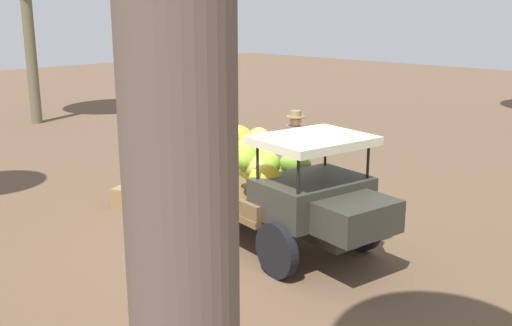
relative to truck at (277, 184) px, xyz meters
name	(u,v)px	position (x,y,z in m)	size (l,w,h in m)	color
ground_plane	(255,239)	(-0.27, -0.21, -0.93)	(60.00, 60.00, 0.00)	brown
truck	(277,184)	(0.00, 0.00, 0.00)	(4.61, 2.30, 1.83)	#323229
farmer	(295,151)	(-1.07, 1.66, 0.07)	(0.54, 0.50, 1.75)	#454240
wooden_crate	(132,197)	(-2.99, -0.67, -0.73)	(0.58, 0.49, 0.38)	olive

